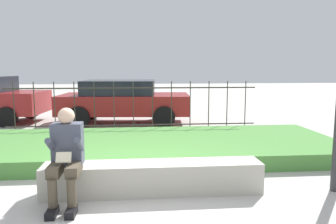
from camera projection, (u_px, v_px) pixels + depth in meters
name	position (u px, v px, depth m)	size (l,w,h in m)	color
ground_plane	(131.00, 193.00, 4.54)	(60.00, 60.00, 0.00)	#B2AFA8
stone_bench	(153.00, 179.00, 4.54)	(3.00, 0.46, 0.43)	#B7B2A3
person_seated_reader	(66.00, 153.00, 4.12)	(0.42, 0.73, 1.23)	black
grass_berm	(133.00, 147.00, 6.61)	(8.28, 2.84, 0.28)	#4C893D
iron_fence	(133.00, 108.00, 8.26)	(6.28, 0.03, 1.38)	#332D28
car_parked_center	(123.00, 100.00, 10.14)	(4.05, 2.13, 1.33)	maroon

